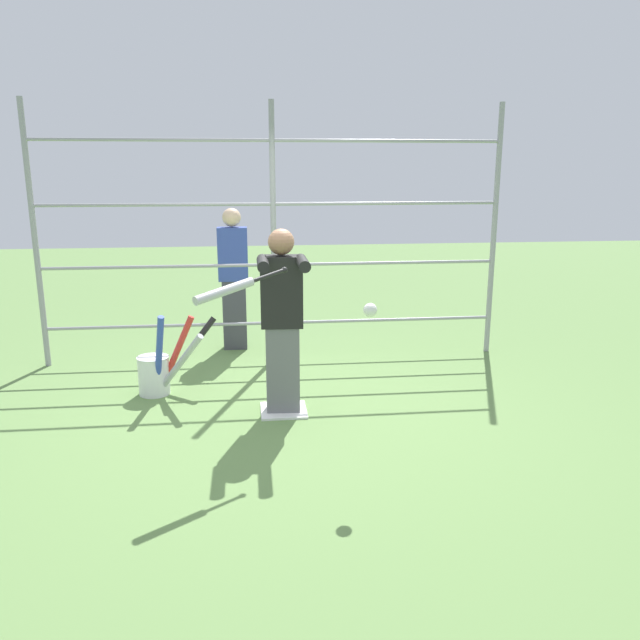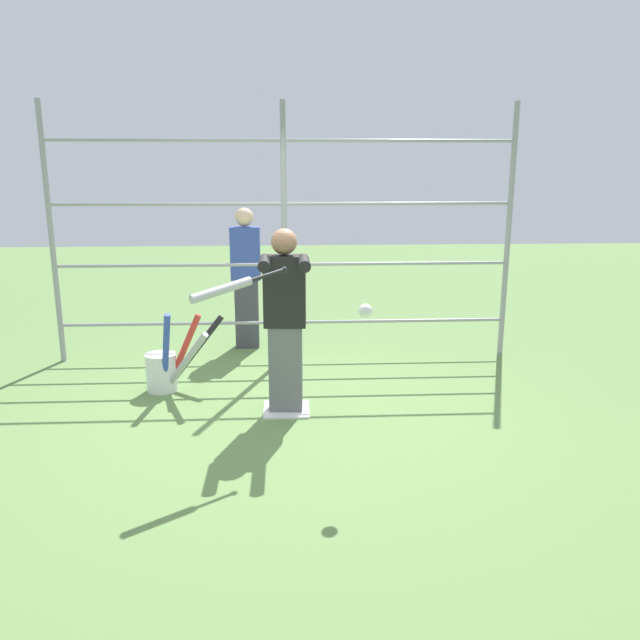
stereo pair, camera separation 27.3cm
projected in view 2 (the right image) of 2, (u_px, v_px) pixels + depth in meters
The scene contains 8 objects.
ground_plane at pixel (286, 411), 5.51m from camera, with size 24.00×24.00×0.00m, color #608447.
home_plate at pixel (286, 410), 5.51m from camera, with size 0.40×0.40×0.02m.
fence_backstop at pixel (284, 235), 6.73m from camera, with size 4.99×0.06×2.77m.
batter at pixel (285, 316), 5.29m from camera, with size 0.41×0.55×1.60m.
baseball_bat_swinging at pixel (230, 287), 4.45m from camera, with size 0.68×0.59×0.17m.
softball_in_flight at pixel (365, 311), 4.25m from camera, with size 0.10×0.10×0.10m.
bat_bucket at pixel (167, 367), 5.94m from camera, with size 0.75×0.62×0.82m.
bystander_behind_fence at pixel (246, 276), 7.27m from camera, with size 0.34×0.21×1.65m.
Camera 2 is at (-0.01, 5.17, 2.09)m, focal length 35.00 mm.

